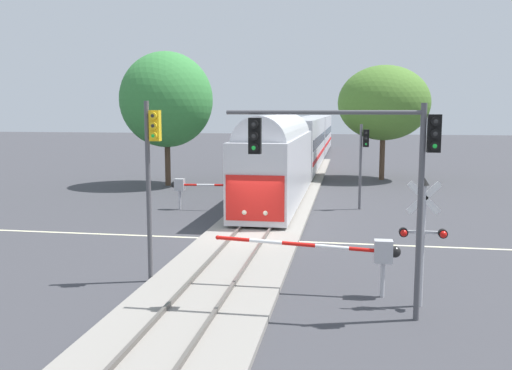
# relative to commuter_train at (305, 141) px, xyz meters

# --- Properties ---
(ground_plane) EXTENTS (220.00, 220.00, 0.00)m
(ground_plane) POSITION_rel_commuter_train_xyz_m (-0.00, -30.44, -2.73)
(ground_plane) COLOR #3D3D42
(road_centre_stripe) EXTENTS (44.00, 0.20, 0.01)m
(road_centre_stripe) POSITION_rel_commuter_train_xyz_m (-0.00, -30.44, -2.72)
(road_centre_stripe) COLOR beige
(road_centre_stripe) RESTS_ON ground
(railway_track) EXTENTS (4.40, 80.00, 0.32)m
(railway_track) POSITION_rel_commuter_train_xyz_m (-0.00, -30.44, -2.63)
(railway_track) COLOR gray
(railway_track) RESTS_ON ground
(commuter_train) EXTENTS (3.04, 62.24, 5.16)m
(commuter_train) POSITION_rel_commuter_train_xyz_m (0.00, 0.00, 0.00)
(commuter_train) COLOR silver
(commuter_train) RESTS_ON railway_track
(crossing_gate_near) EXTENTS (5.82, 0.40, 1.80)m
(crossing_gate_near) POSITION_rel_commuter_train_xyz_m (4.73, -37.33, -1.31)
(crossing_gate_near) COLOR #B7B7BC
(crossing_gate_near) RESTS_ON ground
(crossing_signal_mast) EXTENTS (1.36, 0.44, 3.84)m
(crossing_signal_mast) POSITION_rel_commuter_train_xyz_m (6.43, -38.04, -0.38)
(crossing_signal_mast) COLOR #B2B2B7
(crossing_signal_mast) RESTS_ON ground
(crossing_gate_far) EXTENTS (5.80, 0.40, 1.80)m
(crossing_gate_far) POSITION_rel_commuter_train_xyz_m (-4.74, -23.55, -1.33)
(crossing_gate_far) COLOR #B7B7BC
(crossing_gate_far) RESTS_ON ground
(traffic_signal_median) EXTENTS (0.53, 0.38, 6.05)m
(traffic_signal_median) POSITION_rel_commuter_train_xyz_m (-2.14, -37.02, 1.31)
(traffic_signal_median) COLOR #4C4C51
(traffic_signal_median) RESTS_ON ground
(traffic_signal_far_side) EXTENTS (0.53, 0.38, 4.94)m
(traffic_signal_far_side) POSITION_rel_commuter_train_xyz_m (5.08, -21.79, 0.59)
(traffic_signal_far_side) COLOR #4C4C51
(traffic_signal_far_side) RESTS_ON ground
(traffic_signal_near_right) EXTENTS (5.76, 0.38, 5.95)m
(traffic_signal_near_right) POSITION_rel_commuter_train_xyz_m (4.65, -39.18, 1.80)
(traffic_signal_near_right) COLOR #4C4C51
(traffic_signal_near_right) RESTS_ON ground
(oak_behind_train) EXTENTS (6.98, 6.98, 10.08)m
(oak_behind_train) POSITION_rel_commuter_train_xyz_m (-9.37, -13.63, 3.77)
(oak_behind_train) COLOR #4C3828
(oak_behind_train) RESTS_ON ground
(elm_centre_background) EXTENTS (7.44, 7.44, 9.35)m
(elm_centre_background) POSITION_rel_commuter_train_xyz_m (6.98, -7.34, 3.57)
(elm_centre_background) COLOR #4C3828
(elm_centre_background) RESTS_ON ground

